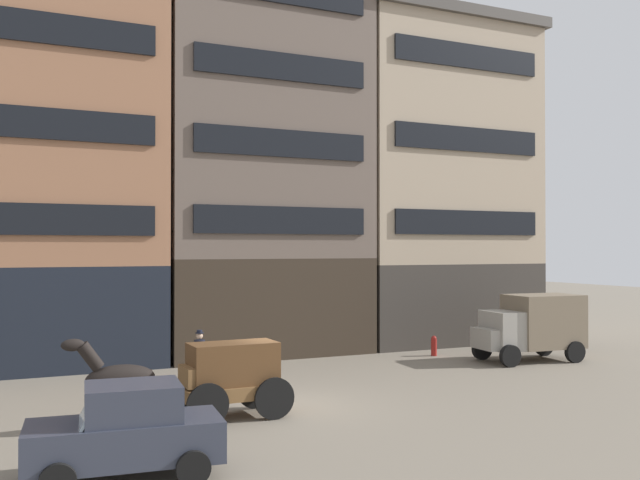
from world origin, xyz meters
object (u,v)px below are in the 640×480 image
(draft_horse, at_px, (116,378))
(pedestrian_officer, at_px, (199,355))
(cargo_wagon, at_px, (231,374))
(delivery_truck_near, at_px, (531,325))
(fire_hydrant_curbside, at_px, (434,345))
(sedan_dark, at_px, (127,431))

(draft_horse, relative_size, pedestrian_officer, 1.31)
(cargo_wagon, height_order, delivery_truck_near, delivery_truck_near)
(fire_hydrant_curbside, bearing_deg, draft_horse, -154.18)
(delivery_truck_near, height_order, pedestrian_officer, delivery_truck_near)
(cargo_wagon, distance_m, delivery_truck_near, 14.23)
(sedan_dark, relative_size, fire_hydrant_curbside, 4.63)
(draft_horse, bearing_deg, pedestrian_officer, 54.65)
(draft_horse, height_order, pedestrian_officer, draft_horse)
(sedan_dark, distance_m, pedestrian_officer, 9.33)
(cargo_wagon, distance_m, pedestrian_officer, 4.74)
(delivery_truck_near, xyz_separation_m, fire_hydrant_curbside, (-2.77, 2.74, -1.00))
(pedestrian_officer, bearing_deg, fire_hydrant_curbside, 10.67)
(pedestrian_officer, bearing_deg, sedan_dark, -113.49)
(sedan_dark, bearing_deg, pedestrian_officer, 66.51)
(draft_horse, bearing_deg, fire_hydrant_curbside, 25.82)
(pedestrian_officer, relative_size, fire_hydrant_curbside, 2.16)
(delivery_truck_near, bearing_deg, fire_hydrant_curbside, 135.23)
(delivery_truck_near, distance_m, fire_hydrant_curbside, 4.02)
(cargo_wagon, height_order, fire_hydrant_curbside, cargo_wagon)
(pedestrian_officer, distance_m, fire_hydrant_curbside, 10.70)
(fire_hydrant_curbside, bearing_deg, cargo_wagon, -148.42)
(cargo_wagon, relative_size, delivery_truck_near, 0.65)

